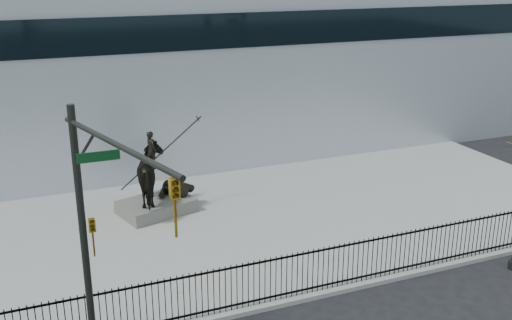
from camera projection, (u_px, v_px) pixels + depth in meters
name	position (u px, v px, depth m)	size (l,w,h in m)	color
ground	(338.00, 315.00, 17.80)	(120.00, 120.00, 0.00)	black
plaza	(250.00, 223.00, 23.92)	(30.00, 12.00, 0.15)	gray
building	(164.00, 64.00, 33.93)	(44.00, 14.00, 9.00)	silver
picket_fence	(319.00, 269.00, 18.62)	(22.10, 0.10, 1.50)	black
statue_plinth	(157.00, 206.00, 24.68)	(2.86, 1.97, 0.54)	#4E4C48
equestrian_statue	(156.00, 174.00, 24.27)	(3.55, 2.70, 3.11)	black
traffic_signal_left	(98.00, 239.00, 13.54)	(1.52, 4.84, 7.00)	black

